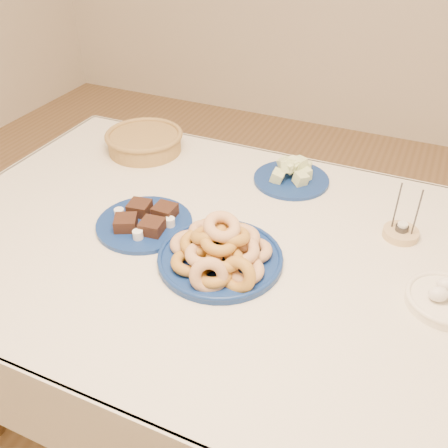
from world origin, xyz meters
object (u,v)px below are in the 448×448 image
Objects in this scene: candle_holder at (401,232)px; egg_bowl at (445,299)px; dining_table at (231,274)px; donut_platter at (220,251)px; brownie_plate at (145,221)px; wicker_basket at (144,141)px; melon_plate at (292,174)px.

egg_bowl is (0.13, -0.23, 0.00)m from candle_holder.
donut_platter is (0.00, -0.08, 0.15)m from dining_table.
brownie_plate is 0.98× the size of wicker_basket.
melon_plate is (0.04, 0.47, -0.02)m from donut_platter.
donut_platter reaches higher than egg_bowl.
melon_plate is at bearing 53.71° from brownie_plate.
wicker_basket is at bearing 121.40° from brownie_plate.
dining_table is at bearing 4.91° from brownie_plate.
dining_table is 7.36× the size of egg_bowl.
candle_holder is (0.41, 0.22, 0.12)m from dining_table.
egg_bowl is at bearing -0.85° from dining_table.
melon_plate is 0.40m from candle_holder.
melon_plate reaches higher than brownie_plate.
candle_holder is at bearing -24.44° from melon_plate.
melon_plate is at bearing 141.48° from egg_bowl.
wicker_basket reaches higher than brownie_plate.
donut_platter reaches higher than wicker_basket.
melon_plate is 0.63m from egg_bowl.
dining_table is at bearing -151.58° from candle_holder.
donut_platter is at bearing -13.07° from brownie_plate.
donut_platter is at bearing -42.14° from wicker_basket.
donut_platter is 0.54m from egg_bowl.
wicker_basket is 1.10m from egg_bowl.
egg_bowl is at bearing -60.24° from candle_holder.
wicker_basket is at bearing -178.40° from melon_plate.
brownie_plate is at bearing -175.09° from dining_table.
wicker_basket is 0.92m from candle_holder.
dining_table is 0.55m from egg_bowl.
egg_bowl is at bearing -20.11° from wicker_basket.
dining_table is 4.19× the size of donut_platter.
candle_holder reaches higher than donut_platter.
brownie_plate is at bearing -58.60° from wicker_basket.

